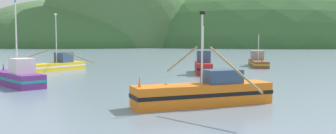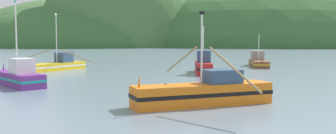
{
  "view_description": "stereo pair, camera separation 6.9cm",
  "coord_description": "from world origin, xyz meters",
  "px_view_note": "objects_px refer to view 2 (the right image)",
  "views": [
    {
      "loc": [
        -4.77,
        -10.2,
        4.43
      ],
      "look_at": [
        -3.36,
        28.12,
        1.4
      ],
      "focal_mm": 40.42,
      "sensor_mm": 36.0,
      "label": 1
    },
    {
      "loc": [
        -4.7,
        -10.21,
        4.43
      ],
      "look_at": [
        -3.36,
        28.12,
        1.4
      ],
      "focal_mm": 40.42,
      "sensor_mm": 36.0,
      "label": 2
    }
  ],
  "objects_px": {
    "fishing_boat_yellow": "(57,65)",
    "fishing_boat_brown": "(258,61)",
    "fishing_boat_red": "(203,66)",
    "fishing_boat_orange": "(205,92)",
    "fishing_boat_purple": "(18,77)"
  },
  "relations": [
    {
      "from": "fishing_boat_yellow",
      "to": "fishing_boat_red",
      "type": "height_order",
      "value": "fishing_boat_yellow"
    },
    {
      "from": "fishing_boat_orange",
      "to": "fishing_boat_brown",
      "type": "height_order",
      "value": "fishing_boat_orange"
    },
    {
      "from": "fishing_boat_orange",
      "to": "fishing_boat_yellow",
      "type": "bearing_deg",
      "value": -77.3
    },
    {
      "from": "fishing_boat_red",
      "to": "fishing_boat_purple",
      "type": "height_order",
      "value": "fishing_boat_purple"
    },
    {
      "from": "fishing_boat_red",
      "to": "fishing_boat_purple",
      "type": "distance_m",
      "value": 21.57
    },
    {
      "from": "fishing_boat_red",
      "to": "fishing_boat_purple",
      "type": "relative_size",
      "value": 0.96
    },
    {
      "from": "fishing_boat_yellow",
      "to": "fishing_boat_purple",
      "type": "bearing_deg",
      "value": 37.77
    },
    {
      "from": "fishing_boat_yellow",
      "to": "fishing_boat_orange",
      "type": "distance_m",
      "value": 31.28
    },
    {
      "from": "fishing_boat_yellow",
      "to": "fishing_boat_orange",
      "type": "height_order",
      "value": "fishing_boat_yellow"
    },
    {
      "from": "fishing_boat_yellow",
      "to": "fishing_boat_purple",
      "type": "height_order",
      "value": "fishing_boat_purple"
    },
    {
      "from": "fishing_boat_purple",
      "to": "fishing_boat_brown",
      "type": "xyz_separation_m",
      "value": [
        28.19,
        22.17,
        -0.07
      ]
    },
    {
      "from": "fishing_boat_red",
      "to": "fishing_boat_brown",
      "type": "distance_m",
      "value": 14.66
    },
    {
      "from": "fishing_boat_yellow",
      "to": "fishing_boat_brown",
      "type": "relative_size",
      "value": 1.32
    },
    {
      "from": "fishing_boat_yellow",
      "to": "fishing_boat_brown",
      "type": "bearing_deg",
      "value": 136.82
    },
    {
      "from": "fishing_boat_brown",
      "to": "fishing_boat_yellow",
      "type": "bearing_deg",
      "value": -70.35
    }
  ]
}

